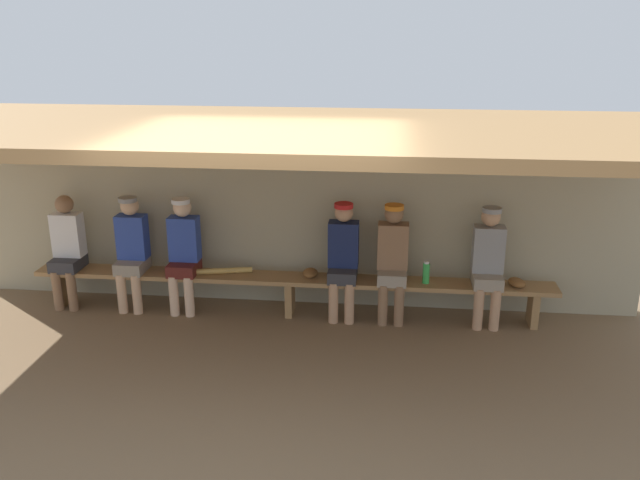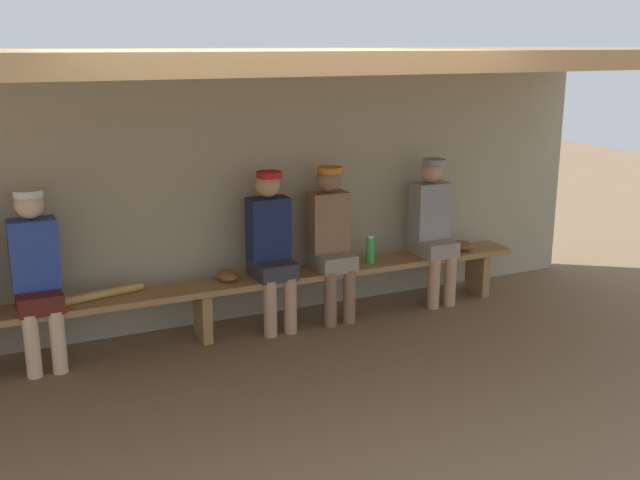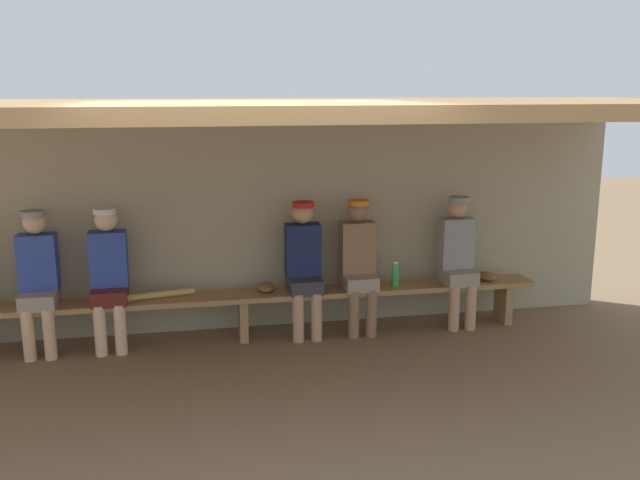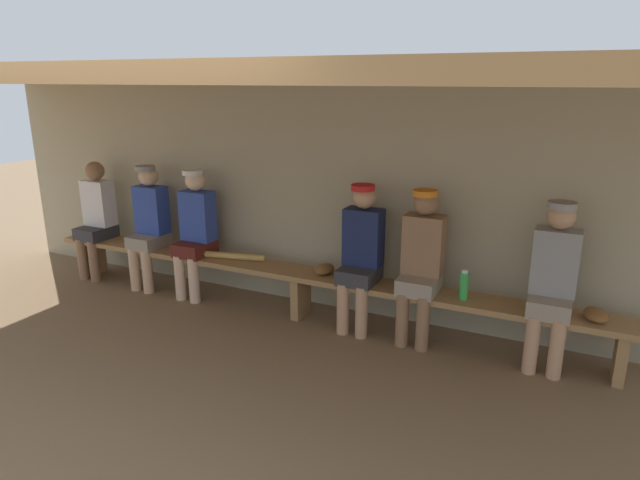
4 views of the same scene
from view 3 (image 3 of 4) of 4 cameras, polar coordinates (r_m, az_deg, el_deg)
The scene contains 13 objects.
ground_plane at distance 5.59m, azimuth -4.79°, elevation -13.48°, with size 24.00×24.00×0.00m, color brown.
back_wall at distance 7.15m, azimuth -6.80°, elevation 1.56°, with size 8.00×0.20×2.20m, color tan.
dugout_roof at distance 5.73m, azimuth -6.03°, elevation 10.59°, with size 8.00×2.80×0.12m, color #9E7547.
bench at distance 6.88m, azimuth -6.34°, elevation -4.97°, with size 6.00×0.36×0.46m.
player_in_red at distance 6.98m, azimuth 3.17°, elevation -1.61°, with size 0.34×0.42×1.34m.
player_middle at distance 6.86m, azimuth -1.32°, elevation -1.83°, with size 0.34×0.42×1.34m.
player_near_post at distance 7.30m, azimuth 11.16°, elevation -1.19°, with size 0.34×0.42×1.34m.
player_in_blue at distance 6.89m, azimuth -22.01°, elevation -2.69°, with size 0.34×0.42×1.34m.
player_rightmost at distance 6.80m, azimuth -16.85°, elevation -2.51°, with size 0.34×0.42×1.34m.
water_bottle_clear at distance 7.10m, azimuth 6.17°, elevation -2.79°, with size 0.08×0.08×0.26m.
baseball_glove_tan at distance 7.48m, azimuth 13.45°, elevation -2.89°, with size 0.24×0.17×0.09m, color brown.
baseball_glove_worn at distance 6.91m, azimuth -4.45°, elevation -3.85°, with size 0.24×0.17×0.09m, color brown.
baseball_bat at distance 6.84m, azimuth -13.77°, elevation -4.45°, with size 0.07×0.07×0.87m, color tan.
Camera 3 is at (-0.54, -5.00, 2.44)m, focal length 39.25 mm.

